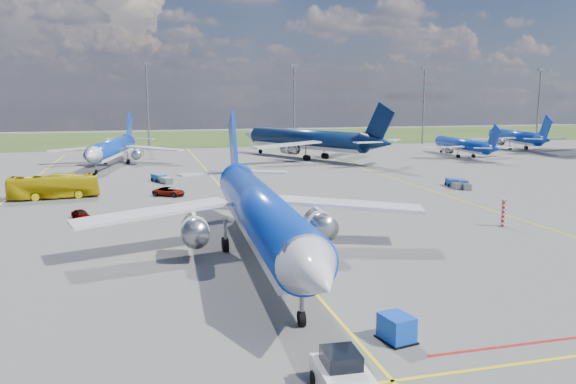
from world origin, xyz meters
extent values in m
plane|color=#535351|center=(0.00, 0.00, 0.00)|extent=(400.00, 400.00, 0.00)
cube|color=#2D4719|center=(0.00, 150.00, 0.00)|extent=(400.00, 80.00, 0.01)
cube|color=yellow|center=(0.00, 30.00, 0.01)|extent=(0.25, 160.00, 0.02)
cube|color=yellow|center=(0.00, -20.00, 0.01)|extent=(60.00, 0.25, 0.02)
cube|color=yellow|center=(-30.00, 40.00, 0.01)|extent=(0.25, 120.00, 0.02)
cube|color=yellow|center=(30.00, 40.00, 0.01)|extent=(0.25, 120.00, 0.02)
cube|color=#A5140F|center=(8.00, -18.00, 0.01)|extent=(10.00, 0.25, 0.02)
cylinder|color=slate|center=(-10.00, 110.00, 11.00)|extent=(0.50, 0.50, 22.00)
cube|color=slate|center=(-10.00, 110.00, 22.30)|extent=(2.20, 0.50, 0.80)
cylinder|color=slate|center=(30.00, 110.00, 11.00)|extent=(0.50, 0.50, 22.00)
cube|color=slate|center=(30.00, 110.00, 22.30)|extent=(2.20, 0.50, 0.80)
cylinder|color=slate|center=(70.00, 110.00, 11.00)|extent=(0.50, 0.50, 22.00)
cube|color=slate|center=(70.00, 110.00, 22.30)|extent=(2.20, 0.50, 0.80)
cylinder|color=slate|center=(110.00, 110.00, 11.00)|extent=(0.50, 0.50, 22.00)
cube|color=slate|center=(110.00, 110.00, 22.30)|extent=(2.20, 0.50, 0.80)
cylinder|color=red|center=(26.00, 8.00, 1.50)|extent=(0.50, 0.50, 3.00)
cube|color=black|center=(-2.84, -20.27, 1.60)|extent=(1.72, 1.92, 0.93)
cube|color=slate|center=(-2.76, -18.21, 0.57)|extent=(0.35, 2.49, 0.21)
cube|color=blue|center=(2.22, -15.70, 0.76)|extent=(1.88, 2.17, 1.52)
imported|color=gold|center=(-23.76, 38.39, 1.67)|extent=(12.24, 4.08, 3.34)
imported|color=#999999|center=(-18.76, 23.17, 0.58)|extent=(2.71, 3.66, 1.16)
imported|color=#999999|center=(-8.27, 36.29, 0.63)|extent=(4.98, 4.16, 1.26)
imported|color=#999999|center=(2.85, 46.02, 0.58)|extent=(4.08, 3.86, 1.16)
cube|color=#193896|center=(35.35, 34.34, 0.57)|extent=(2.02, 2.95, 1.14)
cube|color=slate|center=(34.75, 31.71, 0.47)|extent=(1.68, 2.30, 0.93)
cube|color=#165388|center=(-9.27, 50.93, 0.60)|extent=(2.55, 3.23, 1.21)
cube|color=slate|center=(-8.12, 48.32, 0.49)|extent=(2.09, 2.54, 0.99)
cube|color=navy|center=(36.40, 33.27, 0.55)|extent=(2.08, 2.88, 1.09)
cube|color=slate|center=(35.66, 30.79, 0.45)|extent=(1.72, 2.25, 0.90)
camera|label=1|loc=(-11.48, -43.72, 13.93)|focal=35.00mm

